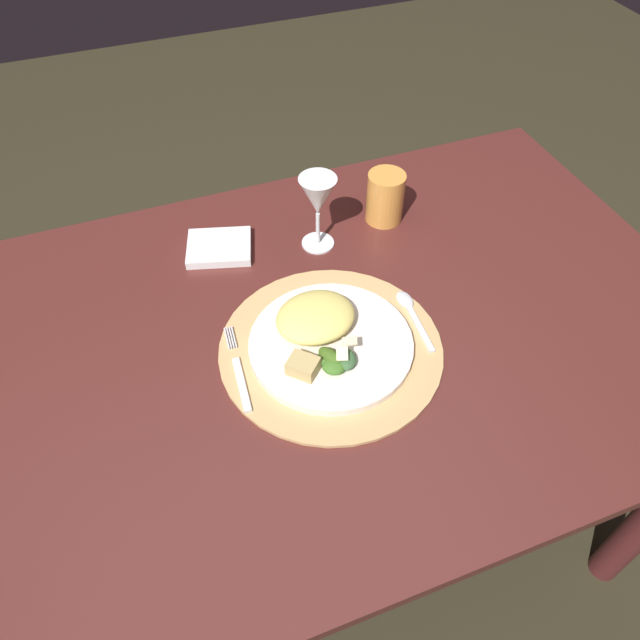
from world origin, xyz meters
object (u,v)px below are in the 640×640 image
object	(u,v)px
spoon	(410,310)
amber_tumbler	(385,197)
dinner_plate	(331,344)
wine_glass	(318,199)
dining_table	(302,382)
fork	(239,372)
napkin	(219,247)

from	to	relation	value
spoon	amber_tumbler	bearing A→B (deg)	75.52
dinner_plate	spoon	xyz separation A→B (m)	(0.16, 0.03, -0.00)
dinner_plate	wine_glass	bearing A→B (deg)	74.14
dining_table	dinner_plate	world-z (taller)	dinner_plate
dinner_plate	amber_tumbler	bearing A→B (deg)	51.58
dining_table	fork	size ratio (longest dim) A/B	8.27
dining_table	amber_tumbler	bearing A→B (deg)	42.41
napkin	dinner_plate	bearing A→B (deg)	-69.84
dinner_plate	fork	xyz separation A→B (m)	(-0.15, 0.00, -0.00)
dinner_plate	spoon	distance (m)	0.16
fork	spoon	world-z (taller)	spoon
spoon	wine_glass	xyz separation A→B (m)	(-0.08, 0.23, 0.10)
dinner_plate	napkin	world-z (taller)	dinner_plate
fork	amber_tumbler	xyz separation A→B (m)	(0.38, 0.28, 0.04)
wine_glass	amber_tumbler	distance (m)	0.16
dining_table	spoon	xyz separation A→B (m)	(0.19, -0.02, 0.14)
dining_table	fork	world-z (taller)	fork
napkin	wine_glass	distance (m)	0.21
dinner_plate	napkin	size ratio (longest dim) A/B	2.24
fork	napkin	distance (m)	0.30
fork	amber_tumbler	distance (m)	0.47
napkin	amber_tumbler	xyz separation A→B (m)	(0.33, -0.02, 0.04)
dining_table	dinner_plate	xyz separation A→B (m)	(0.04, -0.04, 0.14)
dinner_plate	amber_tumbler	xyz separation A→B (m)	(0.22, 0.28, 0.04)
fork	spoon	bearing A→B (deg)	4.50
fork	spoon	size ratio (longest dim) A/B	1.21
dinner_plate	spoon	size ratio (longest dim) A/B	1.87
dinner_plate	spoon	world-z (taller)	dinner_plate
dining_table	napkin	xyz separation A→B (m)	(-0.07, 0.26, 0.14)
dining_table	wine_glass	size ratio (longest dim) A/B	9.55
fork	spoon	distance (m)	0.31
dining_table	amber_tumbler	world-z (taller)	amber_tumbler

